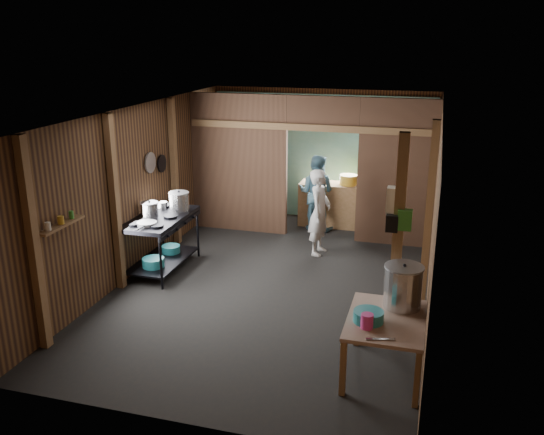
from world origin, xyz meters
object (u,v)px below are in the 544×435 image
(gas_range, at_px, (162,243))
(yellow_tub, at_px, (349,180))
(prep_table, at_px, (385,346))
(cook, at_px, (320,212))
(stock_pot, at_px, (403,287))
(stove_pot_large, at_px, (179,202))
(pink_bucket, at_px, (367,321))

(gas_range, height_order, yellow_tub, yellow_tub)
(prep_table, distance_m, cook, 3.75)
(prep_table, xyz_separation_m, stock_pot, (0.14, 0.34, 0.58))
(yellow_tub, bearing_deg, prep_table, -76.63)
(stock_pot, relative_size, yellow_tub, 1.50)
(stove_pot_large, height_order, stock_pot, stove_pot_large)
(gas_range, distance_m, stove_pot_large, 0.72)
(prep_table, distance_m, pink_bucket, 0.53)
(yellow_tub, distance_m, cook, 1.61)
(stove_pot_large, xyz_separation_m, pink_bucket, (3.36, -2.68, -0.28))
(prep_table, bearing_deg, stove_pot_large, 145.76)
(pink_bucket, bearing_deg, gas_range, 146.65)
(gas_range, relative_size, cook, 1.02)
(pink_bucket, height_order, yellow_tub, yellow_tub)
(stove_pot_large, bearing_deg, gas_range, -115.11)
(pink_bucket, bearing_deg, stove_pot_large, 141.36)
(stock_pot, distance_m, pink_bucket, 0.71)
(prep_table, height_order, cook, cook)
(prep_table, xyz_separation_m, cook, (-1.44, 3.44, 0.40))
(gas_range, relative_size, yellow_tub, 4.42)
(cook, bearing_deg, stock_pot, -147.12)
(pink_bucket, bearing_deg, stock_pot, 62.45)
(cook, bearing_deg, prep_table, -151.37)
(gas_range, relative_size, pink_bucket, 9.47)
(stock_pot, xyz_separation_m, yellow_tub, (-1.33, 4.68, 0.03))
(yellow_tub, bearing_deg, stock_pot, -74.11)
(stock_pot, relative_size, pink_bucket, 3.22)
(pink_bucket, bearing_deg, yellow_tub, 100.82)
(gas_range, height_order, prep_table, gas_range)
(pink_bucket, xyz_separation_m, cook, (-1.26, 3.72, -0.02))
(gas_range, xyz_separation_m, cook, (2.27, 1.40, 0.29))
(stock_pot, distance_m, cook, 3.49)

